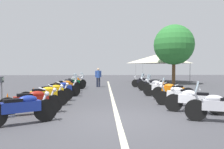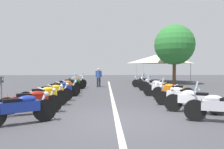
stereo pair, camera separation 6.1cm
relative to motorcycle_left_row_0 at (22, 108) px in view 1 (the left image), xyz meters
name	(u,v)px [view 1 (the left image)]	position (x,y,z in m)	size (l,w,h in m)	color
ground_plane	(118,120)	(0.46, -2.77, -0.47)	(80.00, 80.00, 0.00)	#424247
lane_centre_stripe	(112,95)	(6.39, -2.77, -0.47)	(25.67, 0.16, 0.01)	beige
motorcycle_left_row_0	(22,108)	(0.00, 0.00, 0.00)	(1.22, 1.82, 1.02)	black
motorcycle_left_row_1	(32,101)	(1.33, 0.15, -0.01)	(1.10, 2.00, 1.00)	black
motorcycle_left_row_2	(44,96)	(2.85, 0.14, 0.00)	(1.02, 1.94, 1.01)	black
motorcycle_left_row_3	(53,92)	(4.18, 0.11, -0.02)	(0.99, 1.89, 0.99)	black
motorcycle_left_row_4	(61,89)	(5.76, 0.01, -0.01)	(1.12, 2.03, 1.00)	black
motorcycle_left_row_5	(64,86)	(7.14, 0.08, 0.00)	(1.12, 1.91, 1.22)	black
motorcycle_left_row_6	(67,85)	(8.49, 0.17, 0.00)	(1.15, 1.81, 1.22)	black
motorcycle_left_row_7	(72,83)	(9.94, 0.03, 0.00)	(1.13, 2.00, 1.01)	black
motorcycle_left_row_8	(74,82)	(11.41, 0.05, 0.01)	(1.24, 1.87, 1.22)	black
motorcycle_right_row_0	(219,107)	(0.03, -5.75, 0.00)	(0.96, 1.94, 1.22)	black
motorcycle_right_row_1	(194,100)	(1.39, -5.56, -0.01)	(1.12, 1.95, 1.01)	black
motorcycle_right_row_2	(180,95)	(2.80, -5.56, -0.01)	(1.06, 2.02, 1.20)	black
motorcycle_right_row_3	(173,91)	(4.37, -5.71, 0.00)	(1.07, 1.93, 1.01)	black
motorcycle_right_row_4	(162,88)	(5.77, -5.56, 0.01)	(1.13, 2.04, 1.22)	black
motorcycle_right_row_5	(159,86)	(7.05, -5.68, 0.01)	(1.14, 1.88, 1.23)	black
motorcycle_right_row_6	(153,84)	(8.65, -5.67, 0.01)	(1.09, 2.00, 1.23)	black
motorcycle_right_row_7	(151,83)	(9.87, -5.78, 0.00)	(0.97, 1.90, 1.21)	black
motorcycle_right_row_8	(144,82)	(11.36, -5.53, -0.01)	(1.13, 1.89, 1.00)	black
parking_meter	(1,87)	(2.05, 1.51, 0.43)	(0.18, 0.13, 1.29)	slate
traffic_cone_0	(34,94)	(4.97, 1.26, -0.18)	(0.36, 0.36, 0.61)	orange
traffic_cone_1	(8,101)	(2.61, 1.54, -0.18)	(0.36, 0.36, 0.61)	orange
bystander_2	(98,76)	(11.99, -1.84, 0.44)	(0.32, 0.52, 1.57)	#1E2338
roadside_tree_0	(174,45)	(14.64, -9.03, 3.33)	(3.84, 3.84, 5.73)	brown
event_tent	(160,58)	(18.32, -8.67, 2.18)	(5.44, 5.44, 3.20)	beige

